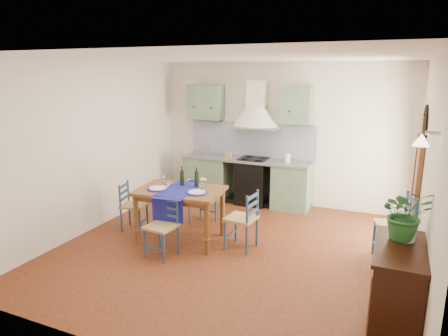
{
  "coord_description": "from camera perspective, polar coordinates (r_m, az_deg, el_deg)",
  "views": [
    {
      "loc": [
        2.12,
        -5.14,
        2.62
      ],
      "look_at": [
        -0.26,
        0.3,
        1.18
      ],
      "focal_mm": 32.0,
      "sensor_mm": 36.0,
      "label": 1
    }
  ],
  "objects": [
    {
      "name": "floor",
      "position": [
        6.15,
        1.16,
        -11.57
      ],
      "size": [
        5.0,
        5.0,
        0.0
      ],
      "primitive_type": "plane",
      "color": "#471D0F",
      "rests_on": "ground"
    },
    {
      "name": "back_wall",
      "position": [
        8.03,
        4.36,
        2.34
      ],
      "size": [
        5.0,
        0.96,
        2.8
      ],
      "color": "beige",
      "rests_on": "ground"
    },
    {
      "name": "right_wall",
      "position": [
        5.59,
        26.82,
        -1.12
      ],
      "size": [
        0.26,
        5.0,
        2.8
      ],
      "color": "beige",
      "rests_on": "ground"
    },
    {
      "name": "left_wall",
      "position": [
        7.02,
        -18.03,
        2.98
      ],
      "size": [
        0.04,
        5.0,
        2.8
      ],
      "primitive_type": "cube",
      "color": "beige",
      "rests_on": "ground"
    },
    {
      "name": "ceiling",
      "position": [
        5.56,
        1.3,
        15.56
      ],
      "size": [
        5.0,
        5.0,
        0.01
      ],
      "primitive_type": "cube",
      "color": "white",
      "rests_on": "back_wall"
    },
    {
      "name": "dining_table",
      "position": [
        6.26,
        -6.3,
        -3.91
      ],
      "size": [
        1.39,
        1.07,
        1.15
      ],
      "color": "brown",
      "rests_on": "ground"
    },
    {
      "name": "chair_near",
      "position": [
        5.88,
        -8.78,
        -8.24
      ],
      "size": [
        0.44,
        0.44,
        0.86
      ],
      "color": "navy",
      "rests_on": "ground"
    },
    {
      "name": "chair_far",
      "position": [
        7.02,
        -3.21,
        -4.49
      ],
      "size": [
        0.45,
        0.45,
        0.85
      ],
      "color": "navy",
      "rests_on": "ground"
    },
    {
      "name": "chair_left",
      "position": [
        6.92,
        -12.98,
        -5.23
      ],
      "size": [
        0.46,
        0.46,
        0.82
      ],
      "color": "navy",
      "rests_on": "ground"
    },
    {
      "name": "chair_right",
      "position": [
        6.02,
        2.74,
        -7.32
      ],
      "size": [
        0.46,
        0.46,
        0.9
      ],
      "color": "navy",
      "rests_on": "ground"
    },
    {
      "name": "chair_spare",
      "position": [
        6.08,
        23.4,
        -7.76
      ],
      "size": [
        0.57,
        0.57,
        1.0
      ],
      "color": "navy",
      "rests_on": "ground"
    },
    {
      "name": "sideboard",
      "position": [
        4.55,
        23.42,
        -15.19
      ],
      "size": [
        0.5,
        1.05,
        0.94
      ],
      "color": "black",
      "rests_on": "ground"
    },
    {
      "name": "potted_plant",
      "position": [
        4.48,
        24.53,
        -5.99
      ],
      "size": [
        0.61,
        0.56,
        0.55
      ],
      "primitive_type": "imported",
      "rotation": [
        0.0,
        0.0,
        0.33
      ],
      "color": "#215B26",
      "rests_on": "sideboard"
    }
  ]
}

